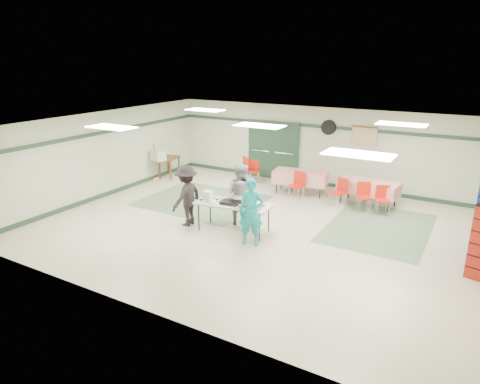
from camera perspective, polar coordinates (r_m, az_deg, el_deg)
The scene contains 36 objects.
floor at distance 11.41m, azimuth 2.43°, elevation -4.58°, with size 11.00×11.00×0.00m, color beige.
ceiling at distance 10.69m, azimuth 2.61°, elevation 8.94°, with size 11.00×11.00×0.00m, color white.
wall_back at distance 15.01m, azimuth 10.55°, elevation 5.95°, with size 11.00×11.00×0.00m, color beige.
wall_front at distance 7.50m, azimuth -13.72°, elevation -6.18°, with size 11.00×11.00×0.00m, color beige.
wall_left at distance 14.29m, azimuth -17.50°, elevation 4.85°, with size 9.00×9.00×0.00m, color beige.
trim_back at distance 14.85m, azimuth 10.66°, elevation 8.57°, with size 11.00×0.06×0.10m, color #203C27.
baseboard_back at distance 15.29m, azimuth 10.24°, elevation 1.19°, with size 11.00×0.06×0.12m, color #203C27.
trim_left at distance 14.14m, azimuth -17.67°, elevation 7.60°, with size 9.00×0.06×0.10m, color #203C27.
baseboard_left at distance 14.59m, azimuth -16.95°, elevation -0.10°, with size 9.00×0.06×0.12m, color #203C27.
green_patch_a at distance 13.44m, azimuth -5.05°, elevation -1.14°, with size 3.50×3.00×0.01m, color #5E7B5A.
green_patch_b at distance 11.89m, azimuth 17.97°, elevation -4.54°, with size 2.50×3.50×0.01m, color #5E7B5A.
double_door_left at distance 15.86m, azimuth 2.90°, elevation 5.74°, with size 0.90×0.06×2.10m, color gray.
double_door_right at distance 15.46m, azimuth 6.04°, elevation 5.36°, with size 0.90×0.06×2.10m, color gray.
door_frame at distance 15.64m, azimuth 4.40°, elevation 5.54°, with size 2.00×0.03×2.15m, color #203C27.
wall_fan at distance 14.73m, azimuth 11.73°, elevation 8.44°, with size 0.50×0.50×0.10m, color black.
scroll_banner at distance 14.44m, azimuth 16.22°, elevation 7.12°, with size 0.80×0.02×0.60m, color #D1B183.
serving_table at distance 10.86m, azimuth -0.89°, elevation -1.70°, with size 2.02×0.98×0.76m.
sheet_tray_right at distance 10.54m, azimuth 1.32°, elevation -2.00°, with size 0.62×0.47×0.02m, color silver.
sheet_tray_mid at distance 10.96m, azimuth -0.75°, elevation -1.22°, with size 0.55×0.42×0.02m, color silver.
sheet_tray_left at distance 11.04m, azimuth -4.10°, elevation -1.12°, with size 0.53×0.40×0.02m, color silver.
baking_pan at distance 10.77m, azimuth -1.16°, elevation -1.40°, with size 0.52×0.33×0.08m, color black.
foam_box_stack at distance 11.21m, azimuth -4.31°, elevation -0.36°, with size 0.22×0.20×0.20m, color white.
volunteer_teal at distance 10.07m, azimuth 1.47°, elevation -2.72°, with size 0.59×0.39×1.63m, color teal.
volunteer_grey at distance 11.29m, azimuth 0.04°, elevation -0.29°, with size 0.81×0.63×1.68m, color gray.
volunteer_dark at distance 11.33m, azimuth -7.14°, elevation -0.50°, with size 1.05×0.60×1.63m, color black.
dining_table_a at distance 13.42m, azimuth 16.76°, elevation 0.67°, with size 1.83×0.98×0.77m.
dining_table_b at distance 14.05m, azimuth 8.05°, elevation 2.00°, with size 1.82×1.02×0.77m.
chair_a at distance 12.90m, azimuth 16.19°, elevation -0.20°, with size 0.52×0.52×0.85m.
chair_b at distance 13.07m, azimuth 13.21°, elevation 0.35°, with size 0.54×0.54×0.88m.
chair_c at distance 12.80m, azimuth 18.51°, elevation -0.61°, with size 0.50×0.50×0.83m.
chair_d at distance 13.50m, azimuth 7.73°, elevation 1.23°, with size 0.46×0.46×0.88m.
chair_loose_a at distance 15.28m, azimuth 1.88°, elevation 3.10°, with size 0.51×0.51×0.79m.
chair_loose_b at distance 15.25m, azimuth 0.46°, elevation 3.38°, with size 0.59×0.59×0.91m.
printer_table at distance 16.11m, azimuth -9.44°, elevation 4.20°, with size 0.71×0.94×0.74m.
office_printer at distance 15.60m, azimuth -10.86°, elevation 4.78°, with size 0.45×0.40×0.36m, color #B7B7B2.
broom at distance 15.68m, azimuth -11.10°, elevation 4.04°, with size 0.03×0.03×1.38m, color brown.
Camera 1 is at (4.86, -9.38, 4.32)m, focal length 32.00 mm.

